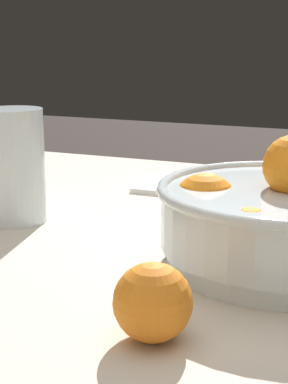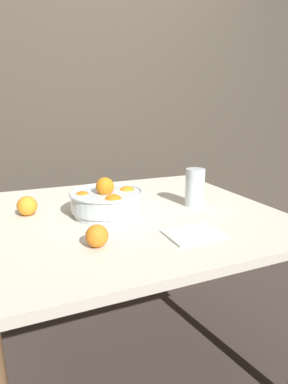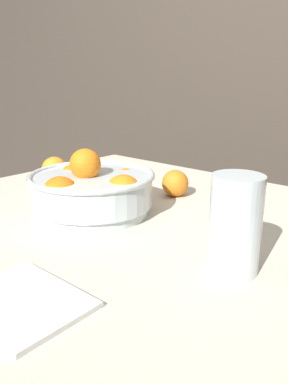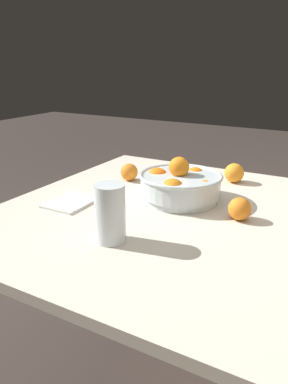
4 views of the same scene
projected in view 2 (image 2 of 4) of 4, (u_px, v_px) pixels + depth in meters
name	position (u px, v px, depth m)	size (l,w,h in m)	color
ground_plane	(133.00, 357.00, 1.41)	(12.00, 12.00, 0.00)	#3D332D
back_wall	(75.00, 85.00, 2.07)	(8.00, 0.05, 2.60)	#4C4238
dining_table	(132.00, 228.00, 1.24)	(1.12, 1.04, 0.73)	beige
fruit_bowl	(107.00, 201.00, 1.17)	(0.29, 0.29, 0.15)	silver
juice_glass	(195.00, 189.00, 1.27)	(0.08, 0.08, 0.16)	#F4A314
orange_loose_near_bowl	(108.00, 190.00, 1.40)	(0.07, 0.07, 0.07)	orange
orange_loose_front	(97.00, 236.00, 0.89)	(0.07, 0.07, 0.07)	orange
orange_loose_aside	(27.00, 206.00, 1.16)	(0.08, 0.08, 0.08)	orange
napkin	(194.00, 234.00, 0.98)	(0.18, 0.13, 0.01)	white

